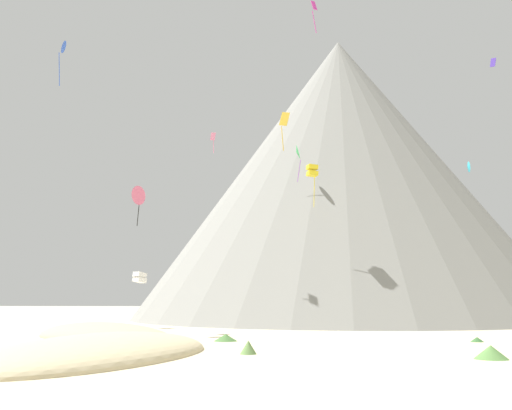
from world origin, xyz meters
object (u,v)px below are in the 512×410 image
at_px(kite_white_low, 140,277).
at_px(bush_far_left, 477,339).
at_px(kite_cyan_mid, 468,167).
at_px(kite_indigo_high, 493,62).
at_px(bush_near_right, 491,352).
at_px(kite_pink_mid, 213,138).
at_px(rock_massif, 345,182).
at_px(kite_magenta_high, 314,10).
at_px(kite_blue_high, 63,48).
at_px(kite_green_mid, 297,152).
at_px(kite_rainbow_mid, 138,196).
at_px(bush_far_right, 226,338).
at_px(bush_scatter_east, 248,347).
at_px(kite_yellow_mid, 312,171).
at_px(kite_gold_mid, 284,122).
at_px(bush_mid_center, 73,356).

bearing_deg(kite_white_low, bush_far_left, -171.45).
relative_size(kite_white_low, kite_cyan_mid, 1.30).
height_order(kite_white_low, kite_indigo_high, kite_indigo_high).
relative_size(bush_near_right, kite_pink_mid, 0.76).
height_order(rock_massif, kite_magenta_high, rock_massif).
bearing_deg(kite_white_low, kite_blue_high, 79.03).
xyz_separation_m(kite_pink_mid, kite_green_mid, (11.28, 8.04, 0.02)).
bearing_deg(bush_near_right, kite_magenta_high, 109.98).
bearing_deg(kite_blue_high, kite_cyan_mid, 89.87).
height_order(kite_white_low, kite_rainbow_mid, kite_rainbow_mid).
relative_size(bush_far_right, bush_far_left, 1.79).
distance_m(bush_scatter_east, kite_pink_mid, 40.99).
height_order(bush_near_right, kite_yellow_mid, kite_yellow_mid).
xyz_separation_m(bush_far_left, kite_yellow_mid, (-12.48, 21.61, 19.65)).
bearing_deg(kite_rainbow_mid, kite_cyan_mid, 142.80).
bearing_deg(kite_rainbow_mid, bush_far_left, 108.92).
height_order(kite_blue_high, kite_rainbow_mid, kite_blue_high).
xyz_separation_m(kite_white_low, kite_yellow_mid, (21.71, 1.17, 13.66)).
height_order(kite_gold_mid, kite_green_mid, kite_green_mid).
relative_size(bush_scatter_east, kite_magenta_high, 0.29).
bearing_deg(rock_massif, bush_far_right, -108.38).
height_order(bush_far_right, rock_massif, rock_massif).
relative_size(bush_mid_center, bush_far_left, 0.98).
xyz_separation_m(kite_magenta_high, kite_blue_high, (-30.02, 2.88, -2.77)).
bearing_deg(bush_mid_center, kite_magenta_high, 56.37).
bearing_deg(kite_cyan_mid, kite_rainbow_mid, -64.32).
height_order(bush_mid_center, rock_massif, rock_massif).
relative_size(kite_white_low, kite_blue_high, 0.33).
bearing_deg(rock_massif, kite_rainbow_mid, -121.10).
bearing_deg(kite_pink_mid, kite_rainbow_mid, -122.54).
height_order(bush_far_right, kite_indigo_high, kite_indigo_high).
bearing_deg(kite_green_mid, kite_blue_high, -56.97).
height_order(kite_indigo_high, kite_green_mid, kite_indigo_high).
xyz_separation_m(kite_magenta_high, kite_pink_mid, (-12.64, 11.00, -11.89)).
xyz_separation_m(kite_yellow_mid, kite_green_mid, (-1.59, 7.91, 4.45)).
height_order(kite_white_low, kite_gold_mid, kite_gold_mid).
xyz_separation_m(kite_gold_mid, kite_cyan_mid, (23.93, 15.09, -1.55)).
xyz_separation_m(kite_yellow_mid, kite_pink_mid, (-12.87, -0.13, 4.43)).
xyz_separation_m(bush_near_right, kite_indigo_high, (14.27, 32.87, 32.73)).
bearing_deg(rock_massif, kite_blue_high, -134.99).
relative_size(bush_mid_center, kite_white_low, 0.61).
xyz_separation_m(bush_mid_center, kite_pink_mid, (4.41, 36.63, 24.02)).
height_order(kite_gold_mid, kite_indigo_high, kite_indigo_high).
bearing_deg(kite_magenta_high, kite_pink_mid, -41.02).
bearing_deg(kite_magenta_high, bush_mid_center, 56.37).
bearing_deg(kite_rainbow_mid, bush_scatter_east, 65.43).
bearing_deg(bush_far_right, bush_scatter_east, -77.51).
bearing_deg(kite_rainbow_mid, kite_gold_mid, 122.21).
xyz_separation_m(bush_mid_center, kite_white_low, (-4.43, 35.59, 5.93)).
xyz_separation_m(bush_scatter_east, kite_indigo_high, (29.56, 30.28, 32.70)).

